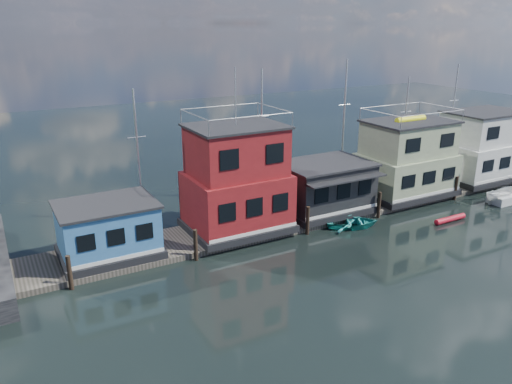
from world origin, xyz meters
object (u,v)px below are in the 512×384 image
day_sailer (512,196)px  houseboat_white (481,147)px  houseboat_green (407,160)px  dinghy_teal (352,222)px  red_kayak (450,219)px  houseboat_red (237,181)px  houseboat_dark (324,187)px  houseboat_blue (108,230)px  motorboat (500,196)px

day_sailer → houseboat_white: bearing=69.3°
houseboat_green → dinghy_teal: houseboat_green is taller
red_kayak → day_sailer: 8.89m
houseboat_red → houseboat_white: size_ratio=1.41×
houseboat_green → day_sailer: 10.00m
houseboat_dark → houseboat_green: bearing=0.1°
red_kayak → houseboat_green: bearing=80.1°
houseboat_blue → motorboat: 33.35m
houseboat_dark → motorboat: bearing=-18.6°
red_kayak → houseboat_red: bearing=158.3°
houseboat_red → red_kayak: bearing=-21.4°
houseboat_blue → day_sailer: bearing=-9.0°
red_kayak → dinghy_teal: bearing=158.8°
motorboat → houseboat_red: bearing=78.7°
red_kayak → houseboat_blue: bearing=165.9°
houseboat_red → day_sailer: bearing=-12.4°
day_sailer → houseboat_dark: bearing=163.5°
dinghy_teal → houseboat_white: bearing=-53.1°
houseboat_white → houseboat_dark: bearing=-179.9°
houseboat_dark → houseboat_green: size_ratio=0.88×
houseboat_red → red_kayak: 17.55m
houseboat_dark → dinghy_teal: size_ratio=1.83×
houseboat_red → houseboat_dark: size_ratio=1.60×
houseboat_red → red_kayak: size_ratio=3.81×
houseboat_blue → day_sailer: day_sailer is taller
houseboat_blue → day_sailer: size_ratio=0.84×
houseboat_blue → motorboat: bearing=-9.0°
houseboat_dark → red_kayak: size_ratio=2.38×
houseboat_blue → houseboat_dark: (17.50, -0.02, 0.21)m
houseboat_red → houseboat_dark: 8.18m
day_sailer → motorboat: bearing=171.5°
houseboat_red → houseboat_dark: (8.00, -0.02, -1.69)m
houseboat_white → motorboat: bearing=-124.6°
houseboat_green → houseboat_blue: bearing=-180.0°
houseboat_red → houseboat_white: bearing=0.0°
dinghy_teal → day_sailer: bearing=-70.6°
houseboat_green → motorboat: size_ratio=2.55×
houseboat_green → red_kayak: (-1.07, -6.26, -3.32)m
day_sailer → houseboat_red: bearing=169.0°
dinghy_teal → day_sailer: (16.47, -2.12, 0.02)m
houseboat_blue → houseboat_green: 26.53m
motorboat → houseboat_white: bearing=-33.4°
dinghy_teal → motorboat: motorboat is taller
dinghy_teal → day_sailer: 16.61m
houseboat_white → motorboat: size_ratio=2.55×
houseboat_blue → houseboat_dark: houseboat_dark is taller
houseboat_white → houseboat_red: bearing=-180.0°
houseboat_blue → houseboat_white: 36.52m
houseboat_green → red_kayak: bearing=-99.7°
houseboat_dark → dinghy_teal: 3.88m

